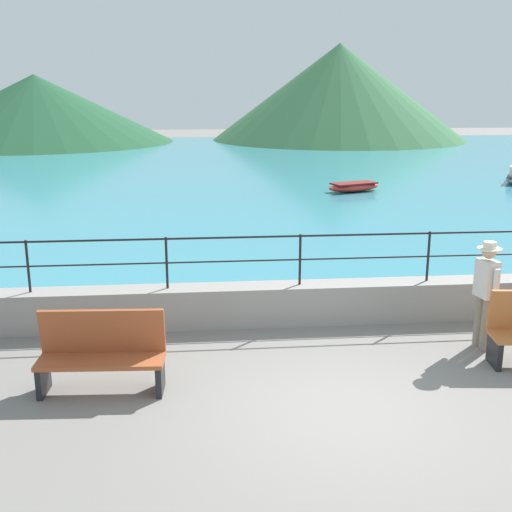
# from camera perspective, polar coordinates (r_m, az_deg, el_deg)

# --- Properties ---
(ground_plane) EXTENTS (120.00, 120.00, 0.00)m
(ground_plane) POSITION_cam_1_polar(r_m,az_deg,el_deg) (8.42, 7.52, -13.66)
(ground_plane) COLOR slate
(promenade_wall) EXTENTS (20.00, 0.56, 0.70)m
(promenade_wall) POSITION_cam_1_polar(r_m,az_deg,el_deg) (11.16, 3.94, -4.29)
(promenade_wall) COLOR gray
(promenade_wall) RESTS_ON ground
(railing) EXTENTS (18.44, 0.04, 0.90)m
(railing) POSITION_cam_1_polar(r_m,az_deg,el_deg) (10.88, 4.04, 0.62)
(railing) COLOR black
(railing) RESTS_ON promenade_wall
(lake_water) EXTENTS (64.00, 44.32, 0.06)m
(lake_water) POSITION_cam_1_polar(r_m,az_deg,el_deg) (33.32, -2.41, 7.99)
(lake_water) COLOR teal
(lake_water) RESTS_ON ground
(hill_main) EXTENTS (20.68, 20.68, 7.63)m
(hill_main) POSITION_cam_1_polar(r_m,az_deg,el_deg) (52.88, 7.53, 14.53)
(hill_main) COLOR #33663D
(hill_main) RESTS_ON ground
(hill_secondary) EXTENTS (20.96, 20.96, 5.16)m
(hill_secondary) POSITION_cam_1_polar(r_m,az_deg,el_deg) (52.10, -19.34, 12.48)
(hill_secondary) COLOR #1E4C2D
(hill_secondary) RESTS_ON ground
(bench_main) EXTENTS (1.73, 0.65, 1.13)m
(bench_main) POSITION_cam_1_polar(r_m,az_deg,el_deg) (8.88, -13.83, -8.42)
(bench_main) COLOR #9E4C28
(bench_main) RESTS_ON ground
(person_walking) EXTENTS (0.38, 0.56, 1.75)m
(person_walking) POSITION_cam_1_polar(r_m,az_deg,el_deg) (10.47, 20.13, -2.89)
(person_walking) COLOR slate
(person_walking) RESTS_ON ground
(boat_2) EXTENTS (2.47, 1.66, 0.36)m
(boat_2) POSITION_cam_1_polar(r_m,az_deg,el_deg) (25.58, 8.87, 6.25)
(boat_2) COLOR red
(boat_2) RESTS_ON lake_water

